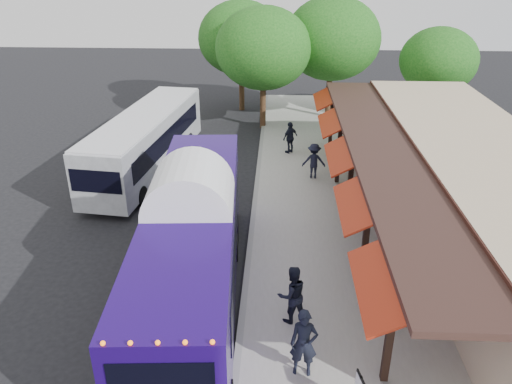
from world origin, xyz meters
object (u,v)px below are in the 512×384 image
(city_bus, at_px, (146,140))
(coach_bus, at_px, (193,246))
(ped_a, at_px, (304,343))
(ped_b, at_px, (292,295))
(ped_c, at_px, (290,137))
(ped_d, at_px, (314,161))

(city_bus, bearing_deg, coach_bus, -61.81)
(ped_a, distance_m, ped_b, 2.03)
(ped_b, bearing_deg, city_bus, -78.96)
(ped_c, xyz_separation_m, ped_d, (1.07, -3.27, -0.00))
(city_bus, relative_size, ped_d, 6.51)
(ped_b, bearing_deg, ped_c, -111.29)
(city_bus, relative_size, ped_b, 6.14)
(ped_b, height_order, ped_d, ped_b)
(city_bus, distance_m, ped_b, 13.23)
(ped_a, height_order, ped_d, ped_a)
(ped_c, bearing_deg, ped_a, 45.69)
(city_bus, xyz_separation_m, ped_a, (7.21, -13.26, -0.52))
(ped_a, bearing_deg, city_bus, 122.56)
(ped_c, bearing_deg, city_bus, -25.95)
(ped_b, bearing_deg, coach_bus, -38.40)
(city_bus, xyz_separation_m, ped_c, (7.10, 2.41, -0.61))
(ped_a, relative_size, ped_d, 1.12)
(city_bus, height_order, ped_c, city_bus)
(coach_bus, distance_m, ped_a, 4.46)
(city_bus, distance_m, ped_a, 15.10)
(coach_bus, height_order, ped_c, coach_bus)
(coach_bus, xyz_separation_m, ped_a, (3.21, -2.96, -0.90))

